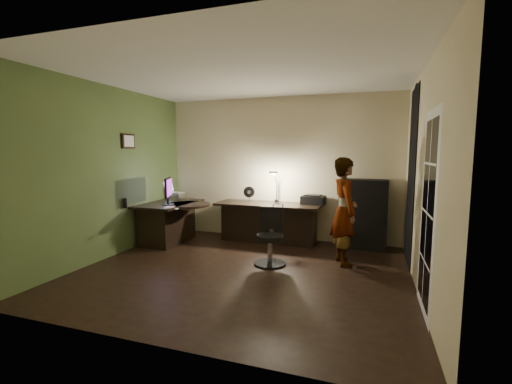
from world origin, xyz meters
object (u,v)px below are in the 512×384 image
(monitor, at_px, (168,195))
(office_chair, at_px, (270,237))
(cabinet, at_px, (363,214))
(desk_left, at_px, (170,223))
(desk_right, at_px, (268,223))
(person, at_px, (344,211))

(monitor, distance_m, office_chair, 2.10)
(cabinet, xyz_separation_m, monitor, (-3.27, -0.98, 0.31))
(desk_left, relative_size, cabinet, 1.07)
(desk_right, bearing_deg, person, -29.86)
(desk_right, xyz_separation_m, person, (1.43, -0.85, 0.43))
(cabinet, bearing_deg, monitor, -160.39)
(cabinet, distance_m, monitor, 3.43)
(cabinet, bearing_deg, desk_left, -164.59)
(cabinet, relative_size, office_chair, 1.42)
(cabinet, distance_m, person, 1.05)
(person, bearing_deg, cabinet, -35.70)
(desk_right, distance_m, monitor, 1.88)
(desk_right, bearing_deg, desk_left, -159.79)
(desk_right, height_order, person, person)
(desk_left, bearing_deg, monitor, -61.21)
(desk_left, height_order, monitor, monitor)
(person, bearing_deg, office_chair, 89.36)
(desk_right, relative_size, cabinet, 1.61)
(desk_left, xyz_separation_m, person, (3.15, -0.24, 0.43))
(desk_left, distance_m, desk_right, 1.82)
(office_chair, distance_m, person, 1.16)
(desk_left, xyz_separation_m, monitor, (0.12, -0.23, 0.54))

